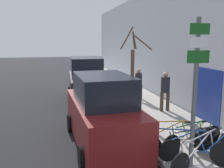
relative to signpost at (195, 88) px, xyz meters
The scene contains 14 objects.
ground_plane 7.57m from the signpost, 103.43° to the left, with size 80.00×80.00×0.00m, color black.
sidewalk_curb 10.11m from the signpost, 84.66° to the left, with size 3.20×32.00×0.15m.
building_facade 10.16m from the signpost, 74.70° to the left, with size 0.23×32.00×6.50m.
signpost is the anchor object (origin of this frame).
bicycle_0 1.69m from the signpost, 38.85° to the right, with size 2.38×1.12×0.96m.
bicycle_1 1.68m from the signpost, 108.54° to the left, with size 2.31×1.25×0.96m.
bicycle_2 1.79m from the signpost, 48.13° to the left, with size 2.26×0.44×0.86m.
bicycle_3 1.93m from the signpost, 56.64° to the left, with size 2.22×0.69×0.91m.
bicycle_4 1.95m from the signpost, 91.60° to the left, with size 2.32×0.78×0.93m.
parked_car_0 3.14m from the signpost, 131.09° to the left, with size 2.13×4.74×2.33m.
parked_car_1 8.25m from the signpost, 102.05° to the left, with size 2.12×4.84×2.49m.
pedestrian_near 5.29m from the signpost, 72.60° to the left, with size 0.48×0.41×1.83m.
pedestrian_far 7.58m from the signpost, 81.41° to the left, with size 0.45×0.38×1.70m.
street_tree 4.54m from the signpost, 92.07° to the left, with size 1.15×1.69×3.80m.
Camera 1 is at (-1.70, -1.26, 3.39)m, focal length 40.00 mm.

